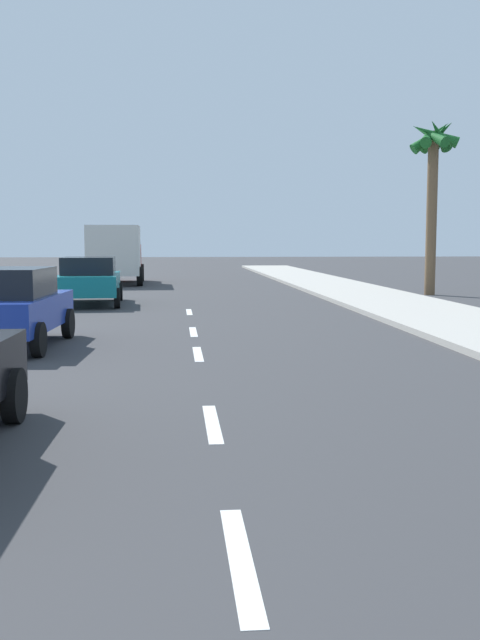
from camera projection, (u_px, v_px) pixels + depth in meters
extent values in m
plane|color=#38383A|center=(194.00, 334.00, 16.77)|extent=(160.00, 160.00, 0.00)
cube|color=#B2ADA3|center=(449.00, 319.00, 19.33)|extent=(3.60, 80.00, 0.14)
cube|color=white|center=(241.00, 559.00, 4.88)|extent=(0.16, 1.80, 0.01)
cube|color=white|center=(212.00, 423.00, 8.53)|extent=(0.16, 1.80, 0.01)
cube|color=white|center=(198.00, 354.00, 13.75)|extent=(0.16, 1.80, 0.01)
cube|color=white|center=(193.00, 332.00, 17.09)|extent=(0.16, 1.80, 0.01)
cube|color=white|center=(189.00, 312.00, 21.86)|extent=(0.16, 1.80, 0.01)
cylinder|color=black|center=(14.00, 395.00, 8.53)|extent=(0.20, 0.65, 0.64)
cube|color=#1E389E|center=(12.00, 312.00, 14.60)|extent=(1.87, 4.00, 0.64)
cube|color=black|center=(8.00, 282.00, 14.35)|extent=(1.56, 2.12, 0.56)
cylinder|color=black|center=(68.00, 323.00, 15.99)|extent=(0.22, 0.65, 0.64)
cylinder|color=black|center=(38.00, 340.00, 13.35)|extent=(0.22, 0.65, 0.64)
cube|color=#14727A|center=(90.00, 284.00, 24.39)|extent=(2.07, 4.53, 0.64)
cube|color=black|center=(89.00, 266.00, 24.11)|extent=(1.75, 2.39, 0.56)
cylinder|color=black|center=(66.00, 292.00, 25.80)|extent=(0.21, 0.65, 0.64)
cylinder|color=black|center=(120.00, 291.00, 26.05)|extent=(0.21, 0.65, 0.64)
cylinder|color=black|center=(56.00, 299.00, 22.82)|extent=(0.21, 0.65, 0.64)
cylinder|color=black|center=(117.00, 298.00, 23.06)|extent=(0.21, 0.65, 0.64)
cube|color=maroon|center=(118.00, 258.00, 38.19)|extent=(2.46, 2.40, 1.40)
cube|color=silver|center=(114.00, 250.00, 35.19)|extent=(2.51, 4.22, 2.30)
cylinder|color=black|center=(94.00, 273.00, 38.01)|extent=(0.30, 0.91, 0.90)
cylinder|color=black|center=(141.00, 273.00, 38.28)|extent=(0.30, 0.91, 0.90)
cylinder|color=black|center=(87.00, 277.00, 34.15)|extent=(0.30, 0.91, 0.90)
cylinder|color=black|center=(140.00, 276.00, 34.43)|extent=(0.30, 0.91, 0.90)
cylinder|color=brown|center=(432.00, 214.00, 28.48)|extent=(0.40, 0.40, 6.23)
cone|color=#195B23|center=(440.00, 135.00, 28.19)|extent=(0.48, 1.37, 1.08)
cone|color=#195B23|center=(437.00, 136.00, 28.34)|extent=(1.26, 1.49, 1.39)
cone|color=#195B23|center=(431.00, 136.00, 28.41)|extent=(1.68, 0.54, 1.39)
cone|color=#195B23|center=(427.00, 136.00, 28.28)|extent=(1.14, 1.63, 1.26)
cone|color=#195B23|center=(430.00, 135.00, 28.00)|extent=(1.22, 1.82, 1.33)
cone|color=#195B23|center=(435.00, 134.00, 27.91)|extent=(1.88, 0.80, 1.10)
cone|color=#195B23|center=(439.00, 135.00, 27.97)|extent=(1.38, 1.16, 1.38)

